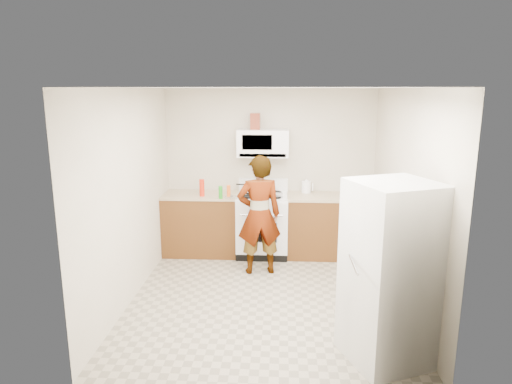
# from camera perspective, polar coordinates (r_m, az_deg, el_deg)

# --- Properties ---
(floor) EXTENTS (3.60, 3.60, 0.00)m
(floor) POSITION_cam_1_polar(r_m,az_deg,el_deg) (5.74, 1.17, -12.91)
(floor) COLOR gray
(floor) RESTS_ON ground
(back_wall) EXTENTS (3.20, 0.02, 2.50)m
(back_wall) POSITION_cam_1_polar(r_m,az_deg,el_deg) (7.07, 1.74, 2.68)
(back_wall) COLOR beige
(back_wall) RESTS_ON floor
(right_wall) EXTENTS (0.02, 3.60, 2.50)m
(right_wall) POSITION_cam_1_polar(r_m,az_deg,el_deg) (5.50, 18.02, -0.87)
(right_wall) COLOR beige
(right_wall) RESTS_ON floor
(cabinet_left) EXTENTS (1.12, 0.62, 0.90)m
(cabinet_left) POSITION_cam_1_polar(r_m,az_deg,el_deg) (7.07, -6.84, -4.07)
(cabinet_left) COLOR #572A14
(cabinet_left) RESTS_ON floor
(counter_left) EXTENTS (1.14, 0.64, 0.03)m
(counter_left) POSITION_cam_1_polar(r_m,az_deg,el_deg) (6.95, -6.94, -0.38)
(counter_left) COLOR tan
(counter_left) RESTS_ON cabinet_left
(cabinet_right) EXTENTS (0.80, 0.62, 0.90)m
(cabinet_right) POSITION_cam_1_polar(r_m,az_deg,el_deg) (6.99, 7.23, -4.30)
(cabinet_right) COLOR #572A14
(cabinet_right) RESTS_ON floor
(counter_right) EXTENTS (0.82, 0.64, 0.03)m
(counter_right) POSITION_cam_1_polar(r_m,az_deg,el_deg) (6.86, 7.34, -0.56)
(counter_right) COLOR tan
(counter_right) RESTS_ON cabinet_right
(gas_range) EXTENTS (0.76, 0.65, 1.13)m
(gas_range) POSITION_cam_1_polar(r_m,az_deg,el_deg) (6.95, 0.81, -3.97)
(gas_range) COLOR white
(gas_range) RESTS_ON floor
(microwave) EXTENTS (0.76, 0.38, 0.40)m
(microwave) POSITION_cam_1_polar(r_m,az_deg,el_deg) (6.83, 0.89, 6.15)
(microwave) COLOR white
(microwave) RESTS_ON back_wall
(person) EXTENTS (0.66, 0.50, 1.64)m
(person) POSITION_cam_1_polar(r_m,az_deg,el_deg) (6.18, 0.39, -2.89)
(person) COLOR tan
(person) RESTS_ON floor
(fridge) EXTENTS (0.91, 0.91, 1.70)m
(fridge) POSITION_cam_1_polar(r_m,az_deg,el_deg) (4.38, 16.42, -9.73)
(fridge) COLOR silver
(fridge) RESTS_ON floor
(kettle) EXTENTS (0.19, 0.19, 0.17)m
(kettle) POSITION_cam_1_polar(r_m,az_deg,el_deg) (7.02, 6.31, 0.62)
(kettle) COLOR white
(kettle) RESTS_ON counter_right
(jug) EXTENTS (0.14, 0.14, 0.24)m
(jug) POSITION_cam_1_polar(r_m,az_deg,el_deg) (6.81, -0.09, 8.83)
(jug) COLOR maroon
(jug) RESTS_ON microwave
(saucepan) EXTENTS (0.31, 0.31, 0.13)m
(saucepan) POSITION_cam_1_polar(r_m,az_deg,el_deg) (6.95, -0.32, 0.59)
(saucepan) COLOR silver
(saucepan) RESTS_ON gas_range
(tray) EXTENTS (0.25, 0.17, 0.05)m
(tray) POSITION_cam_1_polar(r_m,az_deg,el_deg) (6.72, 2.32, -0.42)
(tray) COLOR white
(tray) RESTS_ON gas_range
(bottle_spray) EXTENTS (0.09, 0.09, 0.25)m
(bottle_spray) POSITION_cam_1_polar(r_m,az_deg,el_deg) (6.77, -6.78, 0.53)
(bottle_spray) COLOR red
(bottle_spray) RESTS_ON counter_left
(bottle_hot_sauce) EXTENTS (0.07, 0.07, 0.17)m
(bottle_hot_sauce) POSITION_cam_1_polar(r_m,az_deg,el_deg) (6.71, -3.44, 0.12)
(bottle_hot_sauce) COLOR orange
(bottle_hot_sauce) RESTS_ON counter_left
(bottle_green_cap) EXTENTS (0.06, 0.06, 0.19)m
(bottle_green_cap) POSITION_cam_1_polar(r_m,az_deg,el_deg) (6.60, -4.45, -0.05)
(bottle_green_cap) COLOR #1E8C19
(bottle_green_cap) RESTS_ON counter_left
(pot_lid) EXTENTS (0.25, 0.25, 0.01)m
(pot_lid) POSITION_cam_1_polar(r_m,az_deg,el_deg) (6.67, -3.08, -0.67)
(pot_lid) COLOR silver
(pot_lid) RESTS_ON counter_left
(broom) EXTENTS (0.21, 0.21, 1.29)m
(broom) POSITION_cam_1_polar(r_m,az_deg,el_deg) (6.57, 15.20, -3.88)
(broom) COLOR white
(broom) RESTS_ON floor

